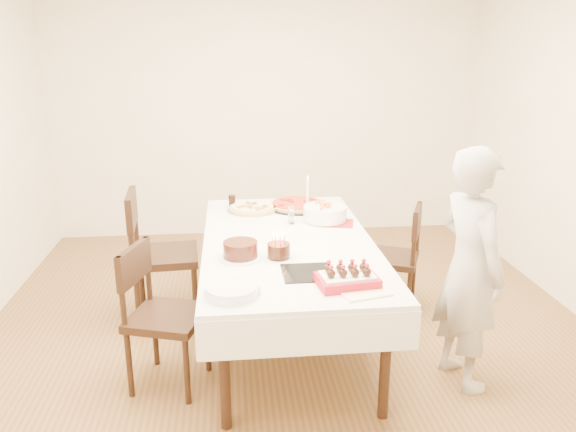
{
  "coord_description": "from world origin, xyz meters",
  "views": [
    {
      "loc": [
        -0.4,
        -3.51,
        2.03
      ],
      "look_at": [
        -0.02,
        0.07,
        0.92
      ],
      "focal_mm": 35.0,
      "sensor_mm": 36.0,
      "label": 1
    }
  ],
  "objects": [
    {
      "name": "pizza_white",
      "position": [
        -0.24,
        0.78,
        0.77
      ],
      "size": [
        0.42,
        0.42,
        0.04
      ],
      "primitive_type": "cylinder",
      "rotation": [
        0.0,
        0.0,
        0.02
      ],
      "color": "beige",
      "rests_on": "dining_table"
    },
    {
      "name": "dining_table",
      "position": [
        -0.02,
        0.07,
        0.38
      ],
      "size": [
        1.83,
        2.41,
        0.75
      ],
      "primitive_type": "cube",
      "rotation": [
        0.0,
        0.0,
        0.36
      ],
      "color": "white",
      "rests_on": "floor"
    },
    {
      "name": "plate_stack",
      "position": [
        -0.41,
        -0.77,
        0.78
      ],
      "size": [
        0.29,
        0.29,
        0.06
      ],
      "primitive_type": "cylinder",
      "rotation": [
        0.0,
        0.0,
        0.02
      ],
      "color": "white",
      "rests_on": "dining_table"
    },
    {
      "name": "wall_back",
      "position": [
        0.0,
        2.5,
        1.35
      ],
      "size": [
        4.5,
        0.04,
        2.7
      ],
      "primitive_type": "cube",
      "color": "white",
      "rests_on": "floor"
    },
    {
      "name": "taper_candle",
      "position": [
        0.19,
        0.67,
        0.91
      ],
      "size": [
        0.07,
        0.07,
        0.31
      ],
      "primitive_type": "cylinder",
      "rotation": [
        0.0,
        0.0,
        0.09
      ],
      "color": "white",
      "rests_on": "dining_table"
    },
    {
      "name": "layer_cake",
      "position": [
        -0.35,
        -0.24,
        0.8
      ],
      "size": [
        0.29,
        0.29,
        0.11
      ],
      "primitive_type": "cylinder",
      "rotation": [
        0.0,
        0.0,
        0.05
      ],
      "color": "#38170E",
      "rests_on": "dining_table"
    },
    {
      "name": "shaker_pair",
      "position": [
        0.04,
        0.42,
        0.81
      ],
      "size": [
        0.13,
        0.13,
        0.12
      ],
      "primitive_type": null,
      "rotation": [
        0.0,
        0.0,
        -0.33
      ],
      "color": "white",
      "rests_on": "dining_table"
    },
    {
      "name": "birthday_cake",
      "position": [
        -0.12,
        -0.26,
        0.83
      ],
      "size": [
        0.17,
        0.17,
        0.15
      ],
      "primitive_type": "cylinder",
      "rotation": [
        0.0,
        0.0,
        0.2
      ],
      "color": "#3C1910",
      "rests_on": "dining_table"
    },
    {
      "name": "wall_front",
      "position": [
        0.0,
        -2.5,
        1.35
      ],
      "size": [
        4.5,
        0.04,
        2.7
      ],
      "primitive_type": "cube",
      "color": "white",
      "rests_on": "floor"
    },
    {
      "name": "red_placemat",
      "position": [
        0.38,
        0.39,
        0.75
      ],
      "size": [
        0.27,
        0.27,
        0.01
      ],
      "primitive_type": "cube",
      "rotation": [
        0.0,
        0.0,
        -0.22
      ],
      "color": "#B21E1E",
      "rests_on": "dining_table"
    },
    {
      "name": "china_plate",
      "position": [
        -0.41,
        -0.74,
        0.76
      ],
      "size": [
        0.39,
        0.39,
        0.01
      ],
      "primitive_type": "cylinder",
      "rotation": [
        0.0,
        0.0,
        0.38
      ],
      "color": "white",
      "rests_on": "dining_table"
    },
    {
      "name": "strawberry_box",
      "position": [
        0.22,
        -0.71,
        0.79
      ],
      "size": [
        0.35,
        0.26,
        0.08
      ],
      "primitive_type": null,
      "rotation": [
        0.0,
        0.0,
        0.14
      ],
      "color": "#A61322",
      "rests_on": "dining_table"
    },
    {
      "name": "cake_board",
      "position": [
        0.03,
        -0.52,
        0.75
      ],
      "size": [
        0.29,
        0.29,
        0.01
      ],
      "primitive_type": "cube",
      "rotation": [
        0.0,
        0.0,
        0.01
      ],
      "color": "black",
      "rests_on": "dining_table"
    },
    {
      "name": "floor",
      "position": [
        0.0,
        0.0,
        0.0
      ],
      "size": [
        5.0,
        5.0,
        0.0
      ],
      "primitive_type": "plane",
      "color": "brown",
      "rests_on": "ground"
    },
    {
      "name": "pizza_pepperoni",
      "position": [
        0.13,
        0.85,
        0.77
      ],
      "size": [
        0.57,
        0.57,
        0.04
      ],
      "primitive_type": "cylinder",
      "rotation": [
        0.0,
        0.0,
        -0.2
      ],
      "color": "red",
      "rests_on": "dining_table"
    },
    {
      "name": "cola_glass",
      "position": [
        -0.39,
        0.9,
        0.8
      ],
      "size": [
        0.07,
        0.07,
        0.1
      ],
      "primitive_type": "cylinder",
      "rotation": [
        0.0,
        0.0,
        0.22
      ],
      "color": "black",
      "rests_on": "dining_table"
    },
    {
      "name": "pasta_bowl",
      "position": [
        0.3,
        0.47,
        0.81
      ],
      "size": [
        0.42,
        0.42,
        0.1
      ],
      "primitive_type": "cylinder",
      "rotation": [
        0.0,
        0.0,
        0.35
      ],
      "color": "white",
      "rests_on": "dining_table"
    },
    {
      "name": "box_lid",
      "position": [
        0.29,
        -0.82,
        0.75
      ],
      "size": [
        0.29,
        0.23,
        0.02
      ],
      "primitive_type": "cube",
      "rotation": [
        0.0,
        0.0,
        0.25
      ],
      "color": "beige",
      "rests_on": "dining_table"
    },
    {
      "name": "chair_left_dessert",
      "position": [
        -0.8,
        -0.4,
        0.45
      ],
      "size": [
        0.58,
        0.58,
        0.9
      ],
      "primitive_type": null,
      "rotation": [
        0.0,
        0.0,
        2.83
      ],
      "color": "black",
      "rests_on": "floor"
    },
    {
      "name": "person",
      "position": [
        1.0,
        -0.55,
        0.74
      ],
      "size": [
        0.47,
        0.61,
        1.49
      ],
      "primitive_type": "imported",
      "rotation": [
        0.0,
        0.0,
        1.79
      ],
      "color": "beige",
      "rests_on": "floor"
    },
    {
      "name": "chair_left_savory",
      "position": [
        -0.9,
        0.48,
        0.51
      ],
      "size": [
        0.56,
        0.56,
        1.02
      ],
      "primitive_type": null,
      "rotation": [
        0.0,
        0.0,
        3.22
      ],
      "color": "black",
      "rests_on": "floor"
    },
    {
      "name": "chair_right_savory",
      "position": [
        0.81,
        0.45,
        0.43
      ],
      "size": [
        0.58,
        0.58,
        0.87
      ],
      "primitive_type": null,
      "rotation": [
        0.0,
        0.0,
        -0.41
      ],
      "color": "black",
      "rests_on": "floor"
    }
  ]
}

